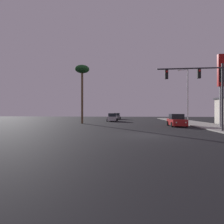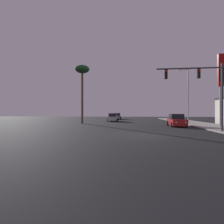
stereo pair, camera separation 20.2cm
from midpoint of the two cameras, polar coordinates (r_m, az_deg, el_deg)
ground_plane at (r=14.84m, az=10.44°, el=-7.45°), size 120.00×120.00×0.00m
sidewalk_right at (r=26.94m, az=29.31°, el=-3.99°), size 5.00×60.00×0.12m
car_red at (r=25.16m, az=20.09°, el=-2.67°), size 2.04×4.33×1.68m
car_grey at (r=47.20m, az=1.42°, el=-1.46°), size 2.04×4.33×1.68m
car_silver at (r=36.55m, az=-0.02°, el=-1.86°), size 2.04×4.34×1.68m
traffic_light_mast at (r=19.37m, az=27.47°, el=8.14°), size 6.30×0.36×6.50m
street_lamp at (r=31.70m, az=23.11°, el=5.75°), size 1.74×0.24×9.00m
palm_tree_near at (r=30.54m, az=-9.91°, el=12.50°), size 2.40×2.40×9.84m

